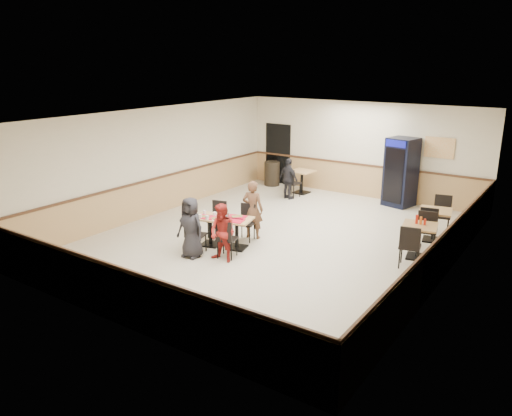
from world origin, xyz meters
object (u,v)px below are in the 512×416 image
Objects in this scene: back_table at (302,178)px; pepsi_cooler at (401,172)px; diner_man_opposite at (253,210)px; side_table_near at (419,236)px; diner_woman_right at (223,233)px; side_table_far at (435,220)px; main_table at (223,227)px; diner_woman_left at (191,227)px; trash_bin at (272,174)px; lone_diner at (289,179)px.

back_table is 3.20m from pepsi_cooler.
pepsi_cooler is at bearing -126.93° from diner_man_opposite.
side_table_near is 4.28m from pepsi_cooler.
diner_woman_right is 5.20m from side_table_far.
pepsi_cooler reaches higher than back_table.
main_table is 1.90× the size of back_table.
diner_woman_left is 5.85m from side_table_far.
trash_bin is at bearing -76.85° from diner_man_opposite.
diner_man_opposite is at bearing -75.86° from back_table.
pepsi_cooler reaches higher than diner_woman_right.
pepsi_cooler is at bearing 0.54° from trash_bin.
diner_woman_right is 6.23m from back_table.
trash_bin reaches higher than side_table_near.
diner_woman_right is (0.74, 0.19, -0.04)m from diner_woman_left.
lone_diner reaches higher than main_table.
back_table is at bearing 144.72° from side_table_near.
diner_man_opposite is at bearing 101.01° from diner_woman_right.
diner_woman_left is at bearing -72.45° from trash_bin.
diner_woman_left is 1.60× the size of side_table_far.
back_table is (-0.00, 0.86, -0.15)m from lone_diner.
lone_diner is at bearing -41.05° from trash_bin.
diner_man_opposite is 5.26m from pepsi_cooler.
pepsi_cooler reaches higher than side_table_near.
diner_man_opposite reaches higher than main_table.
diner_woman_left is 1.06× the size of lone_diner.
diner_woman_left reaches higher than main_table.
pepsi_cooler is (2.22, 5.75, 0.55)m from main_table.
side_table_far is at bearing 91.10° from side_table_near.
pepsi_cooler is (-1.74, 2.55, 0.51)m from side_table_far.
diner_woman_right is 5.39m from lone_diner.
lone_diner reaches higher than trash_bin.
main_table is at bearing 117.75° from lone_diner.
lone_diner is at bearing 151.97° from side_table_near.
lone_diner is (-1.12, 3.60, -0.08)m from diner_man_opposite.
back_table is 0.92× the size of trash_bin.
main_table is 1.75× the size of trash_bin.
diner_woman_left is (-0.21, -0.90, 0.21)m from main_table.
diner_woman_left is 6.93m from trash_bin.
diner_man_opposite is at bearing 62.10° from main_table.
main_table is at bearing -141.09° from side_table_far.
lone_diner is at bearing -90.00° from back_table.
diner_woman_left is 1.64× the size of trash_bin.
main_table is 1.71× the size of side_table_far.
diner_woman_left is 5.44m from lone_diner.
diner_man_opposite is 3.91m from side_table_near.
diner_woman_left is 1.84m from diner_man_opposite.
side_table_near is (4.90, -2.61, -0.14)m from lone_diner.
diner_woman_right reaches higher than back_table.
lone_diner is 5.55m from side_table_near.
main_table is 1.73× the size of side_table_near.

